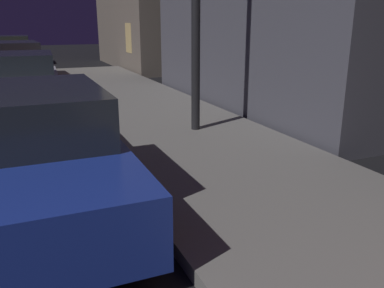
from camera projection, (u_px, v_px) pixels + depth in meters
The scene contains 4 objects.
car_blue at pixel (28, 152), 4.57m from camera, with size 2.16×4.29×1.43m.
car_silver at pixel (18, 85), 9.50m from camera, with size 2.27×4.44×1.43m.
car_red at pixel (15, 62), 14.57m from camera, with size 2.22×4.67×1.43m.
car_yellow_cab at pixel (13, 50), 20.58m from camera, with size 2.11×4.29×1.43m.
Camera 1 is at (2.83, -0.71, 2.12)m, focal length 37.97 mm.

